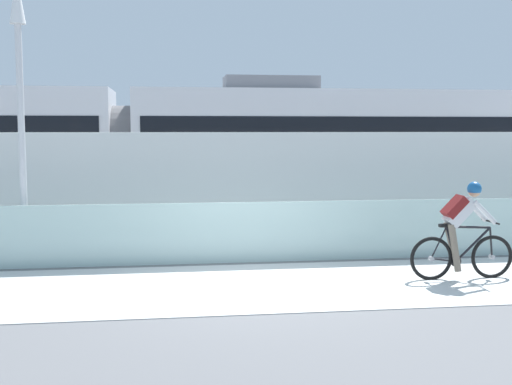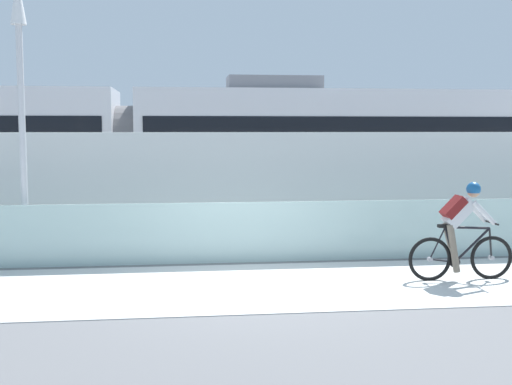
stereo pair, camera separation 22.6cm
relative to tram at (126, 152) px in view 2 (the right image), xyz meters
name	(u,v)px [view 2 (the right image)]	position (x,y,z in m)	size (l,w,h in m)	color
ground_plane	(250,286)	(2.40, -6.85, -1.89)	(200.00, 200.00, 0.00)	slate
bike_path_deck	(250,286)	(2.40, -6.85, -1.89)	(32.00, 3.20, 0.01)	silver
glass_parapet	(239,232)	(2.40, -5.00, -1.33)	(32.00, 0.05, 1.12)	silver
concrete_barrier_wall	(231,189)	(2.40, -3.20, -0.69)	(32.00, 0.36, 2.40)	silver
tram_rail_near	(223,228)	(2.40, -0.72, -1.89)	(32.00, 0.08, 0.01)	#595654
tram_rail_far	(220,220)	(2.40, 0.72, -1.89)	(32.00, 0.08, 0.01)	#595654
tram	(126,152)	(0.00, 0.00, 0.00)	(22.56, 2.54, 3.81)	silver
cyclist_on_bike	(461,232)	(5.86, -6.85, -1.09)	(1.77, 0.58, 1.61)	black
lamp_post_antenna	(21,82)	(-1.47, -4.70, 1.40)	(0.28, 0.28, 5.20)	gray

